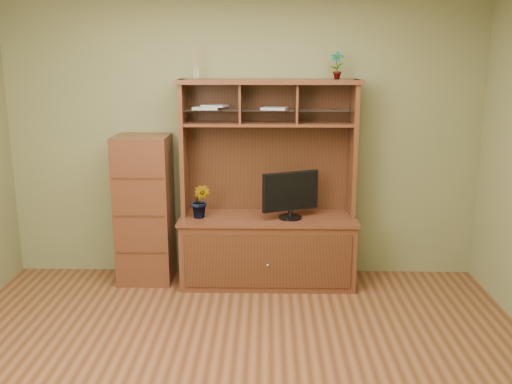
{
  "coord_description": "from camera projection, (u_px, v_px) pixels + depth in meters",
  "views": [
    {
      "loc": [
        0.23,
        -3.4,
        2.1
      ],
      "look_at": [
        0.14,
        1.2,
        1.0
      ],
      "focal_mm": 40.0,
      "sensor_mm": 36.0,
      "label": 1
    }
  ],
  "objects": [
    {
      "name": "room",
      "position": [
        230.0,
        182.0,
        3.48
      ],
      "size": [
        4.54,
        4.04,
        2.74
      ],
      "color": "#512C17",
      "rests_on": "ground"
    },
    {
      "name": "media_hutch",
      "position": [
        268.0,
        229.0,
        5.35
      ],
      "size": [
        1.66,
        0.61,
        1.9
      ],
      "color": "#462114",
      "rests_on": "room"
    },
    {
      "name": "monitor",
      "position": [
        291.0,
        194.0,
        5.18
      ],
      "size": [
        0.52,
        0.27,
        0.43
      ],
      "rotation": [
        0.0,
        0.0,
        0.43
      ],
      "color": "black",
      "rests_on": "media_hutch"
    },
    {
      "name": "orchid_plant",
      "position": [
        201.0,
        201.0,
        5.21
      ],
      "size": [
        0.21,
        0.19,
        0.32
      ],
      "primitive_type": "imported",
      "rotation": [
        0.0,
        0.0,
        -0.28
      ],
      "color": "#315B1F",
      "rests_on": "media_hutch"
    },
    {
      "name": "top_plant",
      "position": [
        337.0,
        65.0,
        5.06
      ],
      "size": [
        0.14,
        0.11,
        0.24
      ],
      "primitive_type": "imported",
      "rotation": [
        0.0,
        0.0,
        -0.2
      ],
      "color": "#296D26",
      "rests_on": "media_hutch"
    },
    {
      "name": "reed_diffuser",
      "position": [
        195.0,
        67.0,
        5.09
      ],
      "size": [
        0.06,
        0.06,
        0.28
      ],
      "color": "silver",
      "rests_on": "media_hutch"
    },
    {
      "name": "magazines",
      "position": [
        231.0,
        107.0,
        5.17
      ],
      "size": [
        0.87,
        0.22,
        0.04
      ],
      "color": "#ADADB2",
      "rests_on": "media_hutch"
    },
    {
      "name": "side_cabinet",
      "position": [
        145.0,
        209.0,
        5.36
      ],
      "size": [
        0.5,
        0.45,
        1.4
      ],
      "color": "#462114",
      "rests_on": "room"
    }
  ]
}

